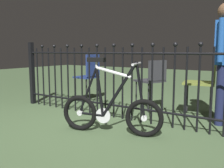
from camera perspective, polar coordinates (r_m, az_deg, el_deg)
ground_plane at (r=3.08m, az=-3.58°, el=-10.39°), size 20.00×20.00×0.00m
iron_fence at (r=3.45m, az=1.21°, el=1.09°), size 3.82×0.07×1.10m
bicycle at (r=2.85m, az=-0.35°, el=-5.90°), size 1.18×0.47×0.88m
chair_olive at (r=3.77m, az=20.69°, el=0.87°), size 0.50×0.49×0.85m
chair_charcoal at (r=3.99m, az=9.37°, el=1.22°), size 0.50×0.50×0.81m
chair_navy at (r=4.69m, az=-5.30°, el=2.52°), size 0.40×0.40×0.89m
person_visitor at (r=3.47m, az=24.53°, el=6.42°), size 0.21×0.48×1.55m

